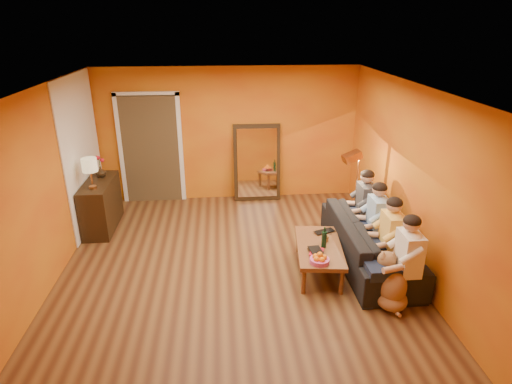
{
  "coord_description": "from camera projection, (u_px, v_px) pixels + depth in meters",
  "views": [
    {
      "loc": [
        -0.15,
        -5.39,
        3.4
      ],
      "look_at": [
        0.35,
        0.5,
        1.0
      ],
      "focal_mm": 30.0,
      "sensor_mm": 36.0,
      "label": 1
    }
  ],
  "objects": [
    {
      "name": "room_shell",
      "position": [
        232.0,
        177.0,
        6.12
      ],
      "size": [
        5.0,
        5.5,
        2.6
      ],
      "color": "brown",
      "rests_on": "ground"
    },
    {
      "name": "white_accent",
      "position": [
        82.0,
        153.0,
        7.19
      ],
      "size": [
        0.02,
        1.9,
        2.58
      ],
      "primitive_type": "cube",
      "color": "white",
      "rests_on": "wall_left"
    },
    {
      "name": "doorway_recess",
      "position": [
        152.0,
        148.0,
        8.36
      ],
      "size": [
        1.06,
        0.3,
        2.1
      ],
      "primitive_type": "cube",
      "color": "#3F2D19",
      "rests_on": "floor"
    },
    {
      "name": "door_jamb_left",
      "position": [
        121.0,
        150.0,
        8.21
      ],
      "size": [
        0.08,
        0.06,
        2.2
      ],
      "primitive_type": "cube",
      "color": "white",
      "rests_on": "wall_back"
    },
    {
      "name": "door_jamb_right",
      "position": [
        181.0,
        149.0,
        8.3
      ],
      "size": [
        0.08,
        0.06,
        2.2
      ],
      "primitive_type": "cube",
      "color": "white",
      "rests_on": "wall_back"
    },
    {
      "name": "door_header",
      "position": [
        146.0,
        94.0,
        7.85
      ],
      "size": [
        1.22,
        0.06,
        0.08
      ],
      "primitive_type": "cube",
      "color": "white",
      "rests_on": "wall_back"
    },
    {
      "name": "mirror_frame",
      "position": [
        257.0,
        163.0,
        8.45
      ],
      "size": [
        0.92,
        0.27,
        1.51
      ],
      "primitive_type": "cube",
      "rotation": [
        -0.14,
        0.0,
        0.0
      ],
      "color": "black",
      "rests_on": "floor"
    },
    {
      "name": "mirror_glass",
      "position": [
        257.0,
        163.0,
        8.41
      ],
      "size": [
        0.78,
        0.21,
        1.35
      ],
      "primitive_type": "cube",
      "rotation": [
        -0.14,
        0.0,
        0.0
      ],
      "color": "white",
      "rests_on": "mirror_frame"
    },
    {
      "name": "sideboard",
      "position": [
        101.0,
        205.0,
        7.36
      ],
      "size": [
        0.44,
        1.18,
        0.85
      ],
      "primitive_type": "cube",
      "color": "black",
      "rests_on": "floor"
    },
    {
      "name": "table_lamp",
      "position": [
        91.0,
        173.0,
        6.83
      ],
      "size": [
        0.24,
        0.24,
        0.51
      ],
      "primitive_type": null,
      "color": "beige",
      "rests_on": "sideboard"
    },
    {
      "name": "sofa",
      "position": [
        369.0,
        241.0,
        6.34
      ],
      "size": [
        2.32,
        0.91,
        0.68
      ],
      "primitive_type": "imported",
      "rotation": [
        0.0,
        0.0,
        1.57
      ],
      "color": "black",
      "rests_on": "floor"
    },
    {
      "name": "coffee_table",
      "position": [
        318.0,
        258.0,
        6.13
      ],
      "size": [
        0.76,
        1.28,
        0.42
      ],
      "primitive_type": null,
      "rotation": [
        0.0,
        0.0,
        -0.11
      ],
      "color": "brown",
      "rests_on": "floor"
    },
    {
      "name": "floor_lamp",
      "position": [
        356.0,
        195.0,
        7.0
      ],
      "size": [
        0.33,
        0.28,
        1.44
      ],
      "primitive_type": null,
      "rotation": [
        0.0,
        0.0,
        0.15
      ],
      "color": "#B87036",
      "rests_on": "floor"
    },
    {
      "name": "dog",
      "position": [
        392.0,
        280.0,
        5.35
      ],
      "size": [
        0.55,
        0.7,
        0.72
      ],
      "primitive_type": null,
      "rotation": [
        0.0,
        0.0,
        0.3
      ],
      "color": "olive",
      "rests_on": "floor"
    },
    {
      "name": "person_far_left",
      "position": [
        408.0,
        260.0,
        5.33
      ],
      "size": [
        0.7,
        0.44,
        1.22
      ],
      "primitive_type": null,
      "color": "silver",
      "rests_on": "sofa"
    },
    {
      "name": "person_mid_left",
      "position": [
        391.0,
        239.0,
        5.83
      ],
      "size": [
        0.7,
        0.44,
        1.22
      ],
      "primitive_type": null,
      "color": "#E5B44C",
      "rests_on": "sofa"
    },
    {
      "name": "person_mid_right",
      "position": [
        377.0,
        221.0,
        6.34
      ],
      "size": [
        0.7,
        0.44,
        1.22
      ],
      "primitive_type": null,
      "color": "#88AAD3",
      "rests_on": "sofa"
    },
    {
      "name": "person_far_right",
      "position": [
        365.0,
        206.0,
        6.85
      ],
      "size": [
        0.7,
        0.44,
        1.22
      ],
      "primitive_type": null,
      "color": "#333338",
      "rests_on": "sofa"
    },
    {
      "name": "fruit_bowl",
      "position": [
        320.0,
        257.0,
        5.59
      ],
      "size": [
        0.26,
        0.26,
        0.16
      ],
      "primitive_type": null,
      "color": "#CA4791",
      "rests_on": "coffee_table"
    },
    {
      "name": "wine_bottle",
      "position": [
        324.0,
        237.0,
        5.95
      ],
      "size": [
        0.07,
        0.07,
        0.31
      ],
      "primitive_type": "cylinder",
      "color": "black",
      "rests_on": "coffee_table"
    },
    {
      "name": "tumbler",
      "position": [
        326.0,
        238.0,
        6.15
      ],
      "size": [
        0.12,
        0.12,
        0.09
      ],
      "primitive_type": "imported",
      "rotation": [
        0.0,
        0.0,
        -0.29
      ],
      "color": "#B27F3F",
      "rests_on": "coffee_table"
    },
    {
      "name": "laptop",
      "position": [
        326.0,
        233.0,
        6.38
      ],
      "size": [
        0.37,
        0.3,
        0.03
      ],
      "primitive_type": "imported",
      "rotation": [
        0.0,
        0.0,
        0.35
      ],
      "color": "black",
      "rests_on": "coffee_table"
    },
    {
      "name": "book_lower",
      "position": [
        310.0,
        253.0,
        5.85
      ],
      "size": [
        0.19,
        0.24,
        0.02
      ],
      "primitive_type": "imported",
      "rotation": [
        0.0,
        0.0,
        0.11
      ],
      "color": "black",
      "rests_on": "coffee_table"
    },
    {
      "name": "book_mid",
      "position": [
        310.0,
        251.0,
        5.85
      ],
      "size": [
        0.25,
        0.29,
        0.02
      ],
      "primitive_type": "imported",
      "rotation": [
        0.0,
        0.0,
        -0.38
      ],
      "color": "red",
      "rests_on": "book_lower"
    },
    {
      "name": "book_upper",
      "position": [
        310.0,
        250.0,
        5.82
      ],
      "size": [
        0.18,
        0.23,
        0.02
      ],
      "primitive_type": "imported",
      "rotation": [
        0.0,
        0.0,
        0.11
      ],
      "color": "black",
      "rests_on": "book_mid"
    },
    {
      "name": "vase",
      "position": [
        101.0,
        172.0,
        7.4
      ],
      "size": [
        0.17,
        0.17,
        0.18
      ],
      "primitive_type": "imported",
      "color": "black",
      "rests_on": "sideboard"
    },
    {
      "name": "flowers",
      "position": [
        99.0,
        159.0,
        7.31
      ],
      "size": [
        0.17,
        0.17,
        0.39
      ],
      "primitive_type": null,
      "color": "red",
      "rests_on": "vase"
    }
  ]
}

